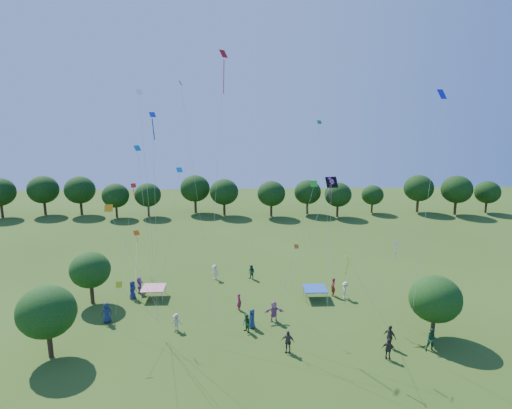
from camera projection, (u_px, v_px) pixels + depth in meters
The scene contains 41 objects.
near_tree_west at pixel (47, 312), 33.81m from camera, with size 4.34×4.34×5.63m.
near_tree_north at pixel (90, 270), 43.17m from camera, with size 3.81×3.81×5.10m.
near_tree_east at pixel (435, 299), 36.73m from camera, with size 4.17×4.17×5.27m.
treeline at pixel (236, 192), 77.77m from camera, with size 88.01×8.77×6.77m.
tent_red_stripe at pixel (153, 288), 44.85m from camera, with size 2.20×2.20×1.10m.
tent_blue at pixel (315, 289), 44.68m from camera, with size 2.20×2.20×1.10m.
crowd_person_0 at pixel (107, 313), 39.82m from camera, with size 0.91×0.49×1.85m, color navy.
crowd_person_1 at pixel (333, 287), 45.33m from camera, with size 0.70×0.45×1.87m, color maroon.
crowd_person_2 at pixel (247, 323), 38.12m from camera, with size 0.79×0.43×1.60m, color #23532A.
crowd_person_3 at pixel (215, 272), 49.61m from camera, with size 1.09×0.49×1.67m, color beige.
crowd_person_4 at pixel (390, 337), 35.71m from camera, with size 1.09×0.49×1.86m, color #3E3531.
crowd_person_5 at pixel (139, 285), 46.09m from camera, with size 1.57×0.56×1.68m, color #965999.
crowd_person_6 at pixel (133, 290), 44.74m from camera, with size 0.90×0.49×1.82m, color navy.
crowd_person_7 at pixel (415, 297), 43.32m from camera, with size 0.60×0.38×1.60m, color maroon.
crowd_person_8 at pixel (252, 272), 49.70m from camera, with size 0.79×0.43×1.60m, color #204C32.
crowd_person_9 at pixel (345, 290), 44.73m from camera, with size 1.13×0.51×1.73m, color beige.
crowd_person_10 at pixel (388, 349), 34.12m from camera, with size 0.97×0.44×1.65m, color #372F2C.
crowd_person_11 at pixel (274, 312), 40.02m from camera, with size 1.73×0.62×1.86m, color #9A5A81.
crowd_person_12 at pixel (252, 318), 38.90m from camera, with size 0.84×0.46×1.71m, color navy.
crowd_person_13 at pixel (239, 302), 42.19m from camera, with size 0.61×0.39×1.62m, color maroon.
crowd_person_14 at pixel (432, 340), 35.17m from camera, with size 0.94×0.51×1.91m, color #214D2D.
crowd_person_15 at pixel (176, 322), 38.52m from camera, with size 0.98×0.44×1.50m, color #BBA996.
crowd_person_16 at pixel (288, 342), 35.04m from camera, with size 1.05×0.48×1.78m, color #463E38.
pirate_kite at pixel (332, 185), 41.27m from camera, with size 1.60×5.43×10.96m.
red_high_kite at pixel (221, 97), 40.20m from camera, with size 1.68×9.85×22.19m.
small_kite_0 at pixel (130, 215), 38.87m from camera, with size 1.80×2.91×10.80m.
small_kite_1 at pixel (119, 229), 33.79m from camera, with size 3.43×2.63×10.32m.
small_kite_2 at pixel (125, 291), 34.77m from camera, with size 2.83×2.09×4.33m.
small_kite_3 at pixel (323, 166), 46.68m from camera, with size 0.91×6.86×15.77m.
small_kite_4 at pixel (435, 146), 30.41m from camera, with size 0.79×2.70×18.38m.
small_kite_5 at pixel (321, 207), 35.70m from camera, with size 4.88×1.35×11.87m.
small_kite_6 at pixel (145, 162), 35.62m from camera, with size 1.16×1.86×18.55m.
small_kite_7 at pixel (176, 194), 42.69m from camera, with size 2.48×0.87×11.67m.
small_kite_8 at pixel (293, 258), 39.13m from camera, with size 1.11×3.06×5.91m.
small_kite_9 at pixel (136, 238), 50.80m from camera, with size 1.46×6.66×3.47m.
small_kite_10 at pixel (356, 276), 33.47m from camera, with size 4.22×2.56×6.82m.
small_kite_11 at pixel (305, 216), 33.80m from camera, with size 3.22×0.50×11.97m.
small_kite_12 at pixel (155, 188), 30.86m from camera, with size 1.53×5.67×16.97m.
small_kite_13 at pixel (189, 144), 44.36m from camera, with size 2.26×1.21×19.57m.
small_kite_14 at pixel (393, 254), 39.60m from camera, with size 1.65×2.25×5.85m.
small_kite_15 at pixel (144, 204), 32.60m from camera, with size 0.50×3.95×14.73m.
Camera 1 is at (-1.45, -21.05, 18.80)m, focal length 32.00 mm.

